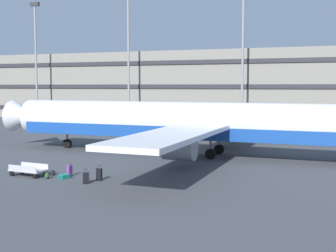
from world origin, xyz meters
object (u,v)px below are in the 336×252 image
Objects in this scene: backpack_silver at (47,176)px; suitcase_teal at (99,174)px; suitcase_orange at (86,178)px; suitcase_navy at (64,176)px; backpack_upright at (53,173)px; airliner at (204,123)px; baggage_cart at (29,170)px; suitcase_small at (69,170)px.

suitcase_teal is at bearing 11.18° from backpack_silver.
suitcase_orange is at bearing -6.42° from backpack_silver.
backpack_upright is (-1.33, 0.57, 0.05)m from suitcase_navy.
suitcase_orange is at bearing -22.31° from backpack_upright.
backpack_silver is (-1.04, -0.52, 0.08)m from suitcase_navy.
airliner is at bearing 58.21° from backpack_upright.
suitcase_navy is 2.87m from baggage_cart.
suitcase_orange is 0.91× the size of suitcase_teal.
baggage_cart reaches higher than backpack_upright.
backpack_silver is at bearing -168.82° from suitcase_teal.
suitcase_small is (-2.30, 1.68, 0.02)m from suitcase_orange.
airliner is 14.53m from suitcase_orange.
suitcase_teal is at bearing 3.05° from baggage_cart.
suitcase_teal is at bearing -12.60° from suitcase_small.
suitcase_small is 2.90m from baggage_cart.
suitcase_orange is at bearing -108.86° from suitcase_teal.
backpack_upright is (-7.60, -12.26, -2.75)m from airliner.
airliner is 44.61× the size of suitcase_orange.
suitcase_small is at bearing 54.27° from backpack_silver.
backpack_upright is at bearing 23.34° from baggage_cart.
backpack_upright is (-3.53, 1.45, -0.20)m from suitcase_orange.
suitcase_teal reaches higher than suitcase_navy.
suitcase_small reaches higher than baggage_cart.
suitcase_teal reaches higher than backpack_upright.
suitcase_navy is 0.90× the size of suitcase_small.
suitcase_small is (-0.10, 0.80, 0.27)m from suitcase_navy.
baggage_cart is at bearing -125.23° from airliner.
suitcase_teal is at bearing 4.40° from suitcase_navy.
suitcase_navy is at bearing 26.34° from backpack_silver.
suitcase_navy is 1.58× the size of backpack_silver.
baggage_cart reaches higher than backpack_silver.
airliner is 13.85m from suitcase_small.
suitcase_orange is at bearing -106.52° from airliner.
baggage_cart is (-5.43, -0.29, -0.02)m from suitcase_teal.
backpack_silver is (-3.25, 0.37, -0.17)m from suitcase_orange.
suitcase_teal reaches higher than backpack_silver.
suitcase_orange is at bearing -8.88° from baggage_cart.
backpack_silver is at bearing -153.66° from suitcase_navy.
airliner reaches higher than suitcase_navy.
backpack_silver is at bearing -75.28° from backpack_upright.
airliner is 12.73× the size of baggage_cart.
backpack_silver is 1.12× the size of backpack_upright.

